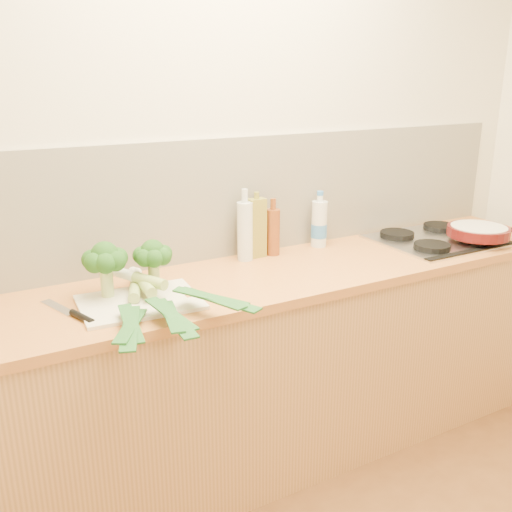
{
  "coord_description": "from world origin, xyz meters",
  "views": [
    {
      "loc": [
        -1.11,
        -0.77,
        1.71
      ],
      "look_at": [
        -0.07,
        1.1,
        1.02
      ],
      "focal_mm": 40.0,
      "sensor_mm": 36.0,
      "label": 1
    }
  ],
  "objects_px": {
    "chopping_board": "(140,302)",
    "gas_hob": "(437,238)",
    "chefs_knife": "(76,315)",
    "skillet": "(479,231)"
  },
  "relations": [
    {
      "from": "gas_hob",
      "to": "chopping_board",
      "type": "xyz_separation_m",
      "value": [
        -1.56,
        -0.06,
        -0.01
      ]
    },
    {
      "from": "gas_hob",
      "to": "skillet",
      "type": "distance_m",
      "value": 0.2
    },
    {
      "from": "chefs_knife",
      "to": "skillet",
      "type": "bearing_deg",
      "value": -20.3
    },
    {
      "from": "skillet",
      "to": "chefs_knife",
      "type": "bearing_deg",
      "value": -162.16
    },
    {
      "from": "chefs_knife",
      "to": "skillet",
      "type": "distance_m",
      "value": 1.94
    },
    {
      "from": "gas_hob",
      "to": "chefs_knife",
      "type": "xyz_separation_m",
      "value": [
        -1.79,
        -0.07,
        -0.01
      ]
    },
    {
      "from": "chefs_knife",
      "to": "chopping_board",
      "type": "bearing_deg",
      "value": -16.97
    },
    {
      "from": "chopping_board",
      "to": "gas_hob",
      "type": "bearing_deg",
      "value": 6.12
    },
    {
      "from": "chopping_board",
      "to": "skillet",
      "type": "relative_size",
      "value": 1.01
    },
    {
      "from": "gas_hob",
      "to": "chopping_board",
      "type": "bearing_deg",
      "value": -177.65
    }
  ]
}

